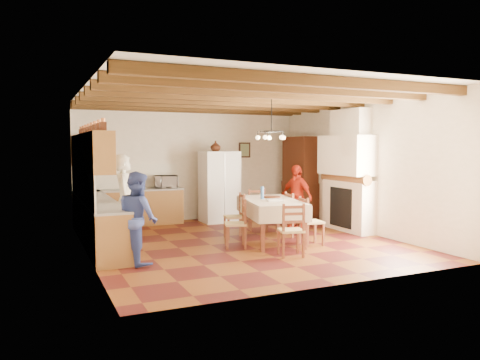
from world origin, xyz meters
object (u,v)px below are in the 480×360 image
at_px(hutch, 300,178).
at_px(person_woman_red, 296,197).
at_px(chair_end_near, 291,229).
at_px(chair_left_far, 234,216).
at_px(chair_end_far, 258,210).
at_px(person_man, 125,201).
at_px(chair_left_near, 235,223).
at_px(refrigerator, 219,187).
at_px(chair_right_far, 296,214).
at_px(microwave, 166,182).
at_px(chair_right_near, 312,221).
at_px(person_woman_blue, 138,218).
at_px(dining_table, 271,204).

height_order(hutch, person_woman_red, hutch).
bearing_deg(chair_end_near, chair_left_far, -66.62).
xyz_separation_m(hutch, person_woman_red, (-0.95, -1.40, -0.34)).
distance_m(chair_end_far, person_man, 3.19).
bearing_deg(chair_left_near, hutch, 148.99).
xyz_separation_m(chair_left_far, chair_end_far, (0.84, 0.58, 0.00)).
height_order(refrigerator, chair_end_far, refrigerator).
bearing_deg(chair_end_far, chair_right_far, -42.91).
distance_m(refrigerator, person_woman_red, 2.17).
xyz_separation_m(chair_right_far, microwave, (-2.12, 2.84, 0.58)).
height_order(chair_left_near, person_man, person_man).
distance_m(chair_left_far, chair_right_far, 1.37).
bearing_deg(chair_end_far, microwave, 148.54).
height_order(chair_right_near, person_woman_blue, person_woman_blue).
distance_m(hutch, microwave, 3.59).
bearing_deg(chair_end_far, chair_right_near, -62.21).
bearing_deg(chair_right_far, microwave, 41.66).
bearing_deg(chair_right_near, refrigerator, 16.75).
bearing_deg(chair_end_near, hutch, -108.35).
bearing_deg(chair_right_far, chair_left_near, 112.12).
relative_size(chair_left_near, microwave, 1.66).
xyz_separation_m(hutch, chair_left_far, (-2.72, -1.83, -0.63)).
relative_size(person_woman_red, microwave, 2.63).
distance_m(dining_table, person_woman_blue, 2.96).
relative_size(chair_end_far, microwave, 1.66).
height_order(hutch, microwave, hutch).
distance_m(chair_left_near, chair_end_near, 1.22).
xyz_separation_m(hutch, microwave, (-3.52, 0.69, -0.05)).
height_order(hutch, person_man, hutch).
height_order(refrigerator, person_woman_blue, refrigerator).
bearing_deg(chair_left_far, chair_left_near, -12.40).
bearing_deg(chair_end_near, chair_left_near, -44.51).
bearing_deg(person_man, dining_table, -86.31).
bearing_deg(person_woman_blue, microwave, -35.89).
distance_m(chair_left_near, person_woman_blue, 2.06).
bearing_deg(microwave, chair_right_far, -43.73).
xyz_separation_m(chair_left_far, chair_right_far, (1.33, -0.32, 0.00)).
bearing_deg(chair_right_far, person_man, 89.39).
bearing_deg(chair_right_far, chair_left_far, 81.37).
distance_m(hutch, person_woman_blue, 5.95).
bearing_deg(chair_end_near, person_woman_red, -107.86).
xyz_separation_m(chair_end_near, chair_end_far, (0.56, 2.46, 0.00)).
xyz_separation_m(refrigerator, dining_table, (0.03, -2.81, -0.13)).
bearing_deg(refrigerator, microwave, 166.11).
height_order(chair_end_near, person_woman_red, person_woman_red).
xyz_separation_m(person_woman_blue, person_woman_red, (4.09, 1.75, -0.01)).
bearing_deg(dining_table, person_woman_blue, -166.11).
xyz_separation_m(refrigerator, chair_left_near, (-0.86, -3.03, -0.43)).
bearing_deg(person_woman_red, microwave, -148.08).
bearing_deg(person_man, refrigerator, -35.77).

